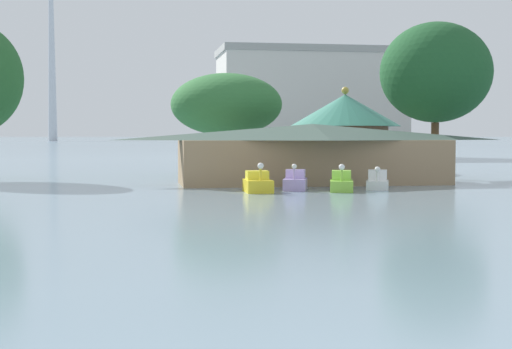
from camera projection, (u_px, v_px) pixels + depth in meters
pedal_boat_yellow at (258, 183)px, 46.76m from camera, size 1.60×2.61×1.86m
pedal_boat_lavender at (295, 182)px, 48.52m from camera, size 2.04×2.73×1.72m
pedal_boat_lime at (341, 183)px, 47.48m from camera, size 2.03×2.93×1.75m
pedal_boat_white at (378, 182)px, 49.23m from camera, size 2.07×2.62×1.52m
boathouse at (313, 153)px, 54.61m from camera, size 20.49×7.27×4.31m
green_roof_pavilion at (345, 128)px, 70.90m from camera, size 10.34×10.34×7.98m
shoreline_tree_mid at (226, 105)px, 63.72m from camera, size 9.35×9.35×8.68m
shoreline_tree_right at (436, 73)px, 60.26m from camera, size 8.84×8.84×12.45m
background_building_block at (310, 103)px, 116.82m from camera, size 28.19×13.58×16.61m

